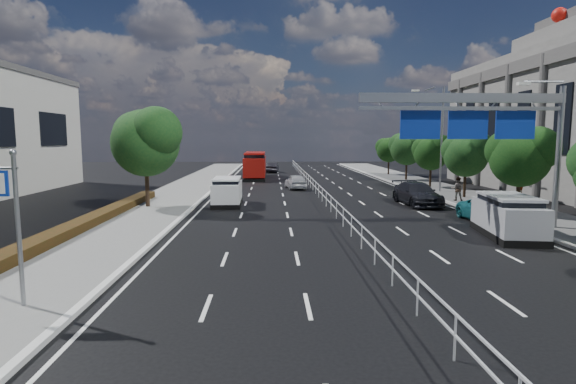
{
  "coord_description": "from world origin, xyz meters",
  "views": [
    {
      "loc": [
        -3.82,
        -11.95,
        4.6
      ],
      "look_at": [
        -3.09,
        6.67,
        2.4
      ],
      "focal_mm": 28.0,
      "sensor_mm": 36.0,
      "label": 1
    }
  ],
  "objects": [
    {
      "name": "ground",
      "position": [
        0.0,
        0.0,
        0.0
      ],
      "size": [
        160.0,
        160.0,
        0.0
      ],
      "primitive_type": "plane",
      "color": "black",
      "rests_on": "ground"
    },
    {
      "name": "kerb_near",
      "position": [
        -9.0,
        0.0,
        0.07
      ],
      "size": [
        0.25,
        140.0,
        0.15
      ],
      "primitive_type": "cube",
      "color": "silver",
      "rests_on": "ground"
    },
    {
      "name": "median_fence",
      "position": [
        0.0,
        22.5,
        0.53
      ],
      "size": [
        0.05,
        85.0,
        1.02
      ],
      "color": "silver",
      "rests_on": "ground"
    },
    {
      "name": "hedge_near",
      "position": [
        -13.3,
        5.0,
        0.36
      ],
      "size": [
        1.0,
        36.0,
        0.44
      ],
      "primitive_type": "cube",
      "color": "black",
      "rests_on": "sidewalk_near"
    },
    {
      "name": "overhead_gantry",
      "position": [
        6.74,
        10.05,
        5.61
      ],
      "size": [
        10.24,
        0.38,
        7.45
      ],
      "color": "gray",
      "rests_on": "ground"
    },
    {
      "name": "streetlight_far",
      "position": [
        10.5,
        26.0,
        5.21
      ],
      "size": [
        2.78,
        2.4,
        9.0
      ],
      "color": "gray",
      "rests_on": "ground"
    },
    {
      "name": "near_tree_back",
      "position": [
        -11.94,
        17.97,
        4.61
      ],
      "size": [
        4.84,
        4.51,
        6.69
      ],
      "color": "black",
      "rests_on": "ground"
    },
    {
      "name": "far_tree_d",
      "position": [
        11.25,
        14.48,
        3.69
      ],
      "size": [
        3.85,
        3.59,
        5.34
      ],
      "color": "black",
      "rests_on": "ground"
    },
    {
      "name": "far_tree_e",
      "position": [
        11.25,
        21.98,
        3.56
      ],
      "size": [
        3.63,
        3.38,
        5.13
      ],
      "color": "black",
      "rests_on": "ground"
    },
    {
      "name": "far_tree_f",
      "position": [
        11.24,
        29.48,
        3.49
      ],
      "size": [
        3.52,
        3.28,
        5.02
      ],
      "color": "black",
      "rests_on": "ground"
    },
    {
      "name": "far_tree_g",
      "position": [
        11.25,
        36.98,
        3.75
      ],
      "size": [
        3.96,
        3.69,
        5.45
      ],
      "color": "black",
      "rests_on": "ground"
    },
    {
      "name": "far_tree_h",
      "position": [
        11.24,
        44.48,
        3.42
      ],
      "size": [
        3.41,
        3.18,
        4.91
      ],
      "color": "black",
      "rests_on": "ground"
    },
    {
      "name": "white_minivan",
      "position": [
        -6.85,
        19.35,
        0.95
      ],
      "size": [
        2.01,
        4.48,
        1.93
      ],
      "rotation": [
        0.0,
        0.0,
        0.02
      ],
      "color": "black",
      "rests_on": "ground"
    },
    {
      "name": "red_bus",
      "position": [
        -5.6,
        41.1,
        1.59
      ],
      "size": [
        2.46,
        10.21,
        3.05
      ],
      "rotation": [
        0.0,
        0.0,
        0.0
      ],
      "color": "black",
      "rests_on": "ground"
    },
    {
      "name": "near_car_silver",
      "position": [
        -1.47,
        29.53,
        0.68
      ],
      "size": [
        2.11,
        4.15,
        1.36
      ],
      "primitive_type": "imported",
      "rotation": [
        0.0,
        0.0,
        3.27
      ],
      "color": "#AAACB1",
      "rests_on": "ground"
    },
    {
      "name": "near_car_dark",
      "position": [
        -3.54,
        50.42,
        0.69
      ],
      "size": [
        1.81,
        4.29,
        1.38
      ],
      "primitive_type": "imported",
      "rotation": [
        0.0,
        0.0,
        3.06
      ],
      "color": "black",
      "rests_on": "ground"
    },
    {
      "name": "silver_minivan",
      "position": [
        7.38,
        8.5,
        0.98
      ],
      "size": [
        2.66,
        5.01,
        1.98
      ],
      "rotation": [
        0.0,
        0.0,
        -0.14
      ],
      "color": "black",
      "rests_on": "ground"
    },
    {
      "name": "parked_car_teal",
      "position": [
        8.3,
        12.0,
        0.64
      ],
      "size": [
        2.25,
        4.68,
        1.28
      ],
      "primitive_type": "imported",
      "rotation": [
        0.0,
        0.0,
        0.03
      ],
      "color": "#176068",
      "rests_on": "ground"
    },
    {
      "name": "parked_car_dark",
      "position": [
        6.5,
        19.0,
        0.78
      ],
      "size": [
        2.57,
        5.54,
        1.57
      ],
      "primitive_type": "imported",
      "rotation": [
        0.0,
        0.0,
        0.07
      ],
      "color": "black",
      "rests_on": "ground"
    },
    {
      "name": "pedestrian_a",
      "position": [
        12.39,
        16.35,
        1.07
      ],
      "size": [
        0.81,
        0.77,
        1.86
      ],
      "primitive_type": "imported",
      "rotation": [
        0.0,
        0.0,
        3.79
      ],
      "color": "gray",
      "rests_on": "sidewalk_far"
    },
    {
      "name": "pedestrian_b",
      "position": [
        9.79,
        19.98,
        1.0
      ],
      "size": [
        1.01,
        0.9,
        1.71
      ],
      "primitive_type": "imported",
      "rotation": [
        0.0,
        0.0,
        2.79
      ],
      "color": "gray",
      "rests_on": "sidewalk_far"
    }
  ]
}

